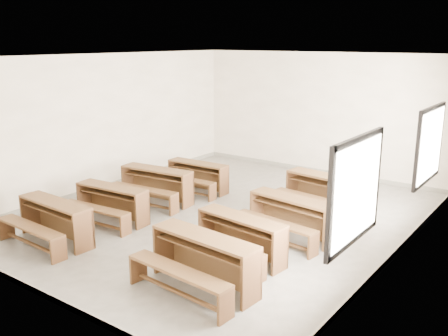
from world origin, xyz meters
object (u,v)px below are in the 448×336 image
Objects in this scene: desk_set_0 at (53,219)px; desk_set_3 at (197,175)px; desk_set_6 at (290,215)px; desk_set_7 at (326,192)px; desk_set_2 at (155,183)px; desk_set_1 at (111,201)px; desk_set_5 at (239,235)px; desk_set_4 at (202,258)px.

desk_set_3 is (0.11, 3.90, -0.03)m from desk_set_0.
desk_set_7 reaches higher than desk_set_6.
desk_set_2 is at bearing -149.14° from desk_set_7.
desk_set_7 is (3.36, 1.52, 0.02)m from desk_set_2.
desk_set_1 is at bearing 91.14° from desk_set_0.
desk_set_1 is at bearing -173.19° from desk_set_5.
desk_set_5 is (3.06, 0.04, 0.01)m from desk_set_1.
desk_set_7 reaches higher than desk_set_3.
desk_set_2 is at bearing -173.74° from desk_set_6.
desk_set_4 is 1.04× the size of desk_set_6.
desk_set_4 is 1.12m from desk_set_5.
desk_set_7 is at bearing 92.30° from desk_set_5.
desk_set_3 is (0.09, 2.59, -0.01)m from desk_set_1.
desk_set_5 reaches higher than desk_set_1.
desk_set_0 is 3.90m from desk_set_3.
desk_set_6 is at bearing 40.95° from desk_set_0.
desk_set_4 is 3.99m from desk_set_7.
desk_set_0 is 3.20m from desk_set_4.
desk_set_7 is (3.25, 2.92, 0.05)m from desk_set_1.
desk_set_7 is (3.27, 4.22, 0.03)m from desk_set_0.
desk_set_5 is 1.33m from desk_set_6.
desk_set_1 is 0.94× the size of desk_set_6.
desk_set_6 is (3.39, -0.04, -0.01)m from desk_set_2.
desk_set_6 reaches higher than desk_set_0.
desk_set_4 is at bearing -85.45° from desk_set_6.
desk_set_2 is at bearing 93.94° from desk_set_0.
desk_set_1 is 0.98× the size of desk_set_5.
desk_set_3 is 0.83× the size of desk_set_7.
desk_set_5 is (2.98, -2.55, 0.02)m from desk_set_3.
desk_set_5 is at bearing 25.65° from desk_set_0.
desk_set_1 is at bearing -150.64° from desk_set_6.
desk_set_3 is 0.93× the size of desk_set_5.
desk_set_0 is 5.34m from desk_set_7.
desk_set_2 is at bearing 147.37° from desk_set_4.
desk_set_4 is at bearing -84.57° from desk_set_7.
desk_set_0 is 1.08× the size of desk_set_3.
desk_set_1 is 0.93× the size of desk_set_2.
desk_set_7 is (0.07, 3.99, 0.01)m from desk_set_4.
desk_set_0 is 0.95× the size of desk_set_2.
desk_set_5 is (3.17, -1.35, -0.02)m from desk_set_2.
desk_set_4 is 2.43m from desk_set_6.
desk_set_0 is at bearing -96.00° from desk_set_1.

